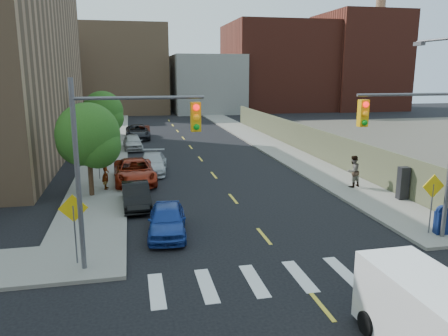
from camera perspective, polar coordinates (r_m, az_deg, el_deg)
name	(u,v)px	position (r m, az deg, el deg)	size (l,w,h in m)	color
sidewalk_nw	(112,135)	(51.61, -14.41, 4.18)	(3.50, 73.00, 0.15)	gray
sidewalk_ne	(243,131)	(53.27, 2.54, 4.81)	(3.50, 73.00, 0.15)	gray
fence_north	(300,137)	(40.96, 9.84, 3.97)	(0.12, 44.00, 2.50)	#5C5F43
bg_bldg_west	(28,79)	(81.26, -24.18, 10.59)	(14.00, 18.00, 12.00)	#592319
bg_bldg_midwest	(126,70)	(81.58, -12.68, 12.42)	(14.00, 16.00, 15.00)	#8C6B4C
bg_bldg_center	(205,84)	(80.76, -2.44, 10.93)	(12.00, 16.00, 10.00)	gray
bg_bldg_east	(276,67)	(86.12, 6.77, 12.95)	(18.00, 18.00, 16.00)	#592319
bg_bldg_fareast	(358,62)	(90.75, 17.08, 13.11)	(14.00, 16.00, 18.00)	#592319
smokestack	(378,35)	(92.97, 19.53, 16.01)	(1.80, 1.80, 28.00)	#8C6B4C
signal_nw	(121,149)	(15.81, -13.34, 2.45)	(4.59, 0.30, 7.00)	#59595E
signal_ne	(421,138)	(19.59, 24.35, 3.57)	(4.59, 0.30, 7.00)	#59595E
warn_sign_nw	(74,216)	(17.04, -19.03, -5.98)	(1.06, 0.06, 2.83)	#59595E
warn_sign_ne	(433,193)	(21.19, 25.60, -2.96)	(1.06, 0.06, 2.83)	#59595E
warn_sign_midwest	(98,152)	(30.11, -16.12, 2.06)	(1.06, 0.06, 2.83)	#59595E
tree_west_near	(88,138)	(26.00, -17.32, 3.72)	(3.66, 3.64, 5.52)	#332114
tree_west_far	(103,114)	(40.86, -15.53, 6.83)	(3.66, 3.64, 5.52)	#332114
parked_car_blue	(167,220)	(19.83, -7.44, -6.73)	(1.65, 4.10, 1.40)	#1B3B95
parked_car_black	(136,195)	(24.01, -11.43, -3.53)	(1.41, 4.05, 1.33)	black
parked_car_red	(135,171)	(29.24, -11.61, -0.44)	(2.58, 5.59, 1.55)	maroon
parked_car_silver	(152,163)	(31.95, -9.34, 0.62)	(1.99, 4.89, 1.42)	#B5B9BD
parked_car_white	(133,142)	(41.80, -11.84, 3.33)	(1.72, 4.27, 1.46)	#B3B3B3
parked_car_maroon	(144,131)	(49.92, -10.42, 4.71)	(1.29, 3.70, 1.22)	#3D140C
parked_car_grey	(138,132)	(48.47, -11.21, 4.64)	(2.53, 5.49, 1.53)	black
cargo_van	(432,321)	(12.59, 25.49, -17.56)	(2.02, 4.76, 2.17)	white
mailbox	(442,220)	(21.65, 26.54, -6.11)	(0.58, 0.47, 1.29)	#0E1E51
payphone	(403,183)	(26.46, 22.34, -1.83)	(0.55, 0.45, 1.85)	black
pedestrian_west	(106,174)	(27.56, -15.21, -0.82)	(0.66, 0.43, 1.81)	gray
pedestrian_east	(353,171)	(28.20, 16.51, -0.42)	(0.96, 0.75, 1.98)	gray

